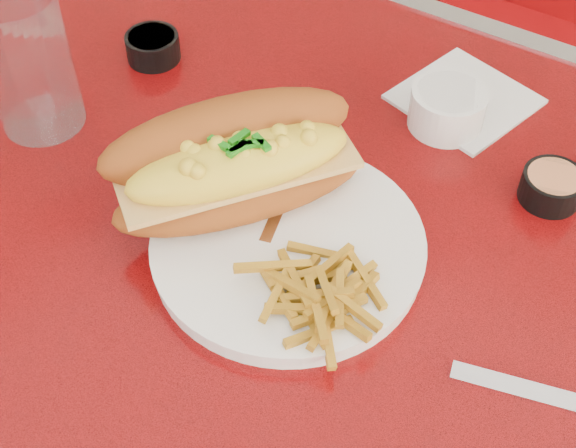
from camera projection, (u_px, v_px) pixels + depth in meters
The scene contains 11 objects.
diner_table at pixel (329, 352), 0.84m from camera, with size 1.23×0.83×0.77m.
booth_bench_far at pixel (536, 137), 1.54m from camera, with size 1.20×0.51×0.90m.
dinner_plate at pixel (288, 246), 0.72m from camera, with size 0.32×0.32×0.02m.
mac_hoagie at pixel (235, 162), 0.71m from camera, with size 0.23×0.26×0.10m.
fries_pile at pixel (318, 282), 0.67m from camera, with size 0.09×0.09×0.03m, color gold, non-canonical shape.
fork at pixel (293, 178), 0.76m from camera, with size 0.06×0.16×0.00m.
gravy_ramekin at pixel (448, 107), 0.82m from camera, with size 0.08×0.08×0.04m.
sauce_cup_left at pixel (153, 46), 0.90m from camera, with size 0.07×0.07×0.03m.
sauce_cup_right at pixel (552, 186), 0.76m from camera, with size 0.07×0.07×0.03m.
water_tumbler at pixel (28, 62), 0.79m from camera, with size 0.09×0.09×0.15m, color silver.
paper_napkin at pixel (464, 99), 0.86m from camera, with size 0.13×0.13×0.00m, color white.
Camera 1 is at (0.21, -0.41, 1.33)m, focal length 50.00 mm.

